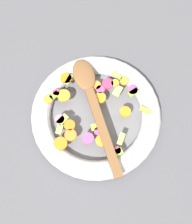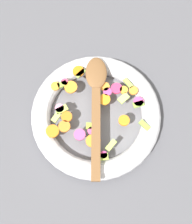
# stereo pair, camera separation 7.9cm
# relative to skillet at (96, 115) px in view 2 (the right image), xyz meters

# --- Properties ---
(ground_plane) EXTENTS (4.00, 4.00, 0.00)m
(ground_plane) POSITION_rel_skillet_xyz_m (0.00, 0.00, -0.02)
(ground_plane) COLOR #4C4C51
(skillet) EXTENTS (0.34, 0.34, 0.05)m
(skillet) POSITION_rel_skillet_xyz_m (0.00, 0.00, 0.00)
(skillet) COLOR slate
(skillet) RESTS_ON ground_plane
(chopped_vegetables) EXTENTS (0.27, 0.26, 0.01)m
(chopped_vegetables) POSITION_rel_skillet_xyz_m (0.00, -0.01, 0.03)
(chopped_vegetables) COLOR orange
(chopped_vegetables) RESTS_ON skillet
(wooden_spoon) EXTENTS (0.20, 0.30, 0.01)m
(wooden_spoon) POSITION_rel_skillet_xyz_m (-0.01, -0.02, 0.04)
(wooden_spoon) COLOR brown
(wooden_spoon) RESTS_ON chopped_vegetables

